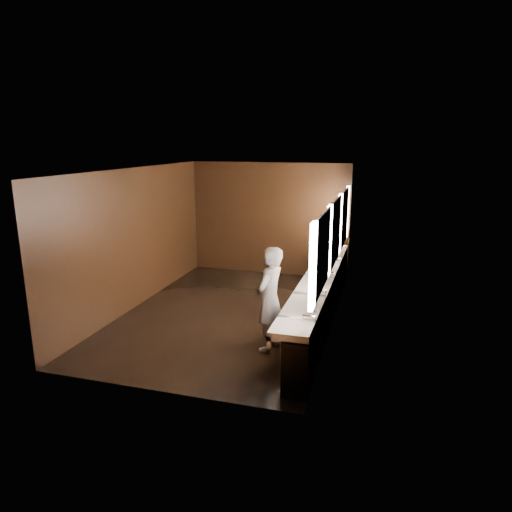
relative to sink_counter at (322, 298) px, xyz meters
The scene contains 10 objects.
floor 1.86m from the sink_counter, behind, with size 6.00×6.00×0.00m, color black.
ceiling 2.92m from the sink_counter, behind, with size 4.00×6.00×0.02m, color #2D2D2B.
wall_back 3.61m from the sink_counter, 120.87° to the left, with size 4.00×0.02×2.80m, color black.
wall_front 3.61m from the sink_counter, 120.87° to the right, with size 4.00×0.02×2.80m, color black.
wall_left 3.90m from the sink_counter, behind, with size 0.02×6.00×2.80m, color black.
wall_right 0.93m from the sink_counter, ahead, with size 0.02×6.00×2.80m, color black.
sink_counter is the anchor object (origin of this frame).
mirror_band 1.27m from the sink_counter, ahead, with size 0.06×5.03×1.15m.
person 1.51m from the sink_counter, 116.66° to the right, with size 0.62×0.41×1.71m, color #8CADD1.
trash_bin 0.69m from the sink_counter, 109.31° to the right, with size 0.37×0.37×0.58m, color black.
Camera 1 is at (2.83, -7.98, 3.30)m, focal length 32.00 mm.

